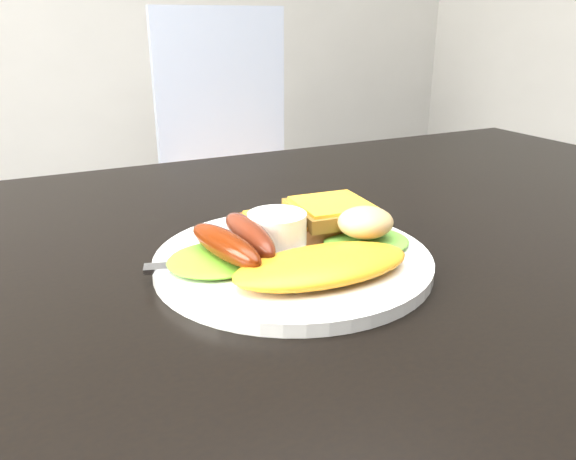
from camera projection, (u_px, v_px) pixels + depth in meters
name	position (u px, v px, depth m)	size (l,w,h in m)	color
dining_table	(358.00, 250.00, 0.60)	(1.20, 0.80, 0.04)	black
dining_chair	(246.00, 181.00, 1.90)	(0.47, 0.47, 0.06)	tan
plate	(293.00, 260.00, 0.51)	(0.25, 0.25, 0.01)	white
lettuce_left	(219.00, 259.00, 0.49)	(0.09, 0.08, 0.01)	green
lettuce_right	(366.00, 241.00, 0.53)	(0.08, 0.07, 0.01)	#5C9227
omelette	(322.00, 265.00, 0.46)	(0.16, 0.07, 0.02)	orange
sausage_a	(225.00, 245.00, 0.48)	(0.03, 0.10, 0.03)	#622106
sausage_b	(249.00, 234.00, 0.50)	(0.03, 0.11, 0.03)	#5D1714
ramekin	(277.00, 230.00, 0.52)	(0.05, 0.05, 0.03)	white
toast_a	(290.00, 226.00, 0.56)	(0.08, 0.08, 0.01)	brown
toast_b	(332.00, 211.00, 0.56)	(0.08, 0.08, 0.01)	brown
potato_salad	(365.00, 222.00, 0.52)	(0.05, 0.05, 0.03)	beige
fork	(252.00, 262.00, 0.49)	(0.18, 0.01, 0.00)	#ADAFB7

